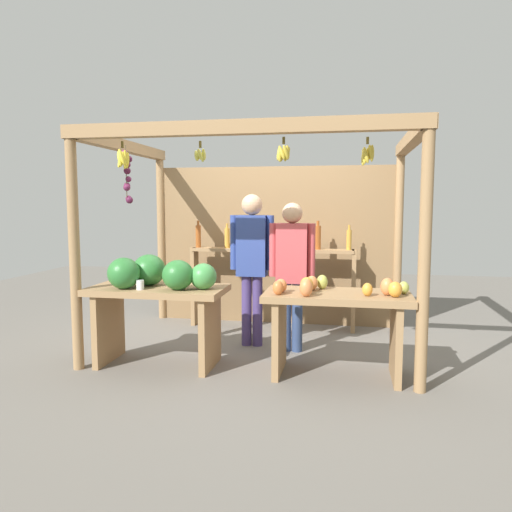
# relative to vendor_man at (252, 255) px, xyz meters

# --- Properties ---
(ground_plane) EXTENTS (12.00, 12.00, 0.00)m
(ground_plane) POSITION_rel_vendor_man_xyz_m (0.08, -0.00, -1.00)
(ground_plane) COLOR slate
(ground_plane) RESTS_ON ground
(market_stall) EXTENTS (3.21, 2.25, 2.25)m
(market_stall) POSITION_rel_vendor_man_xyz_m (0.08, 0.47, 0.34)
(market_stall) COLOR #99754C
(market_stall) RESTS_ON ground
(fruit_counter_left) EXTENTS (1.30, 0.66, 1.06)m
(fruit_counter_left) POSITION_rel_vendor_man_xyz_m (-0.75, -0.83, -0.28)
(fruit_counter_left) COLOR #99754C
(fruit_counter_left) RESTS_ON ground
(fruit_counter_right) EXTENTS (1.30, 0.64, 0.91)m
(fruit_counter_right) POSITION_rel_vendor_man_xyz_m (0.93, -0.81, -0.41)
(fruit_counter_right) COLOR #99754C
(fruit_counter_right) RESTS_ON ground
(bottle_shelf_unit) EXTENTS (2.06, 0.22, 1.35)m
(bottle_shelf_unit) POSITION_rel_vendor_man_xyz_m (0.09, 0.80, -0.20)
(bottle_shelf_unit) COLOR #99754C
(bottle_shelf_unit) RESTS_ON ground
(vendor_man) EXTENTS (0.48, 0.22, 1.65)m
(vendor_man) POSITION_rel_vendor_man_xyz_m (0.00, 0.00, 0.00)
(vendor_man) COLOR #43356D
(vendor_man) RESTS_ON ground
(vendor_woman) EXTENTS (0.48, 0.21, 1.56)m
(vendor_woman) POSITION_rel_vendor_man_xyz_m (0.45, -0.13, -0.06)
(vendor_woman) COLOR navy
(vendor_woman) RESTS_ON ground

